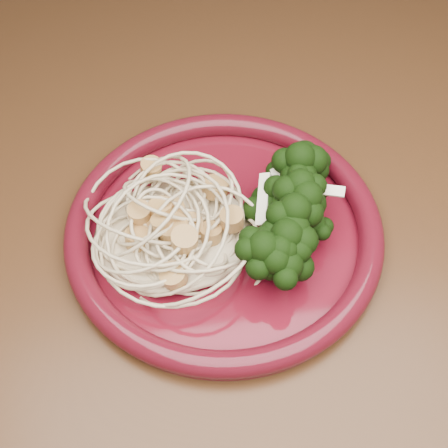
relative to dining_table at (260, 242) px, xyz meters
name	(u,v)px	position (x,y,z in m)	size (l,w,h in m)	color
dining_table	(260,242)	(0.00, 0.00, 0.00)	(1.20, 0.80, 0.75)	#472814
dinner_plate	(224,229)	(-0.05, -0.06, 0.11)	(0.31, 0.31, 0.03)	#550B17
spaghetti_pile	(173,228)	(-0.10, -0.06, 0.12)	(0.16, 0.14, 0.04)	beige
scallop_cluster	(170,201)	(-0.10, -0.06, 0.16)	(0.14, 0.14, 0.05)	tan
broccoli_pile	(286,206)	(0.01, -0.06, 0.13)	(0.10, 0.17, 0.06)	black
onion_garnish	(290,183)	(0.01, -0.06, 0.17)	(0.07, 0.11, 0.05)	white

